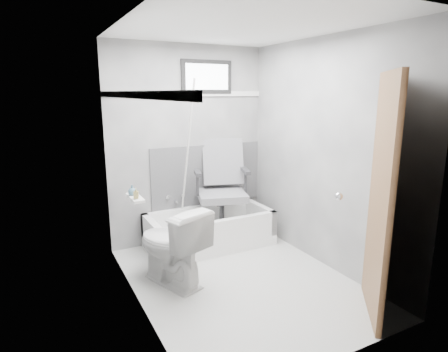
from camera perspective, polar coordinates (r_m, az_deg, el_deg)
floor at (r=3.89m, az=2.47°, el=-15.56°), size 2.60×2.60×0.00m
ceiling at (r=3.48m, az=2.88°, el=21.93°), size 2.60×2.60×0.00m
wall_back at (r=4.64m, az=-5.44°, el=4.69°), size 2.00×0.02×2.40m
wall_front at (r=2.48m, az=17.92°, el=-2.90°), size 2.00×0.02×2.40m
wall_left at (r=3.12m, az=-13.45°, el=0.48°), size 0.02×2.60×2.40m
wall_right at (r=4.08m, az=14.93°, el=3.21°), size 0.02×2.60×2.40m
bathtub at (r=4.60m, az=-2.18°, el=-8.09°), size 1.50×0.70×0.42m
office_chair at (r=4.54m, az=-0.34°, el=-1.89°), size 0.84×0.84×1.16m
toilet at (r=3.71m, az=-8.09°, el=-10.48°), size 0.69×0.89×0.77m
door at (r=3.30m, az=29.56°, el=-3.78°), size 0.78×0.78×2.00m
window at (r=4.69m, az=-2.66°, el=14.85°), size 0.66×0.04×0.40m
backerboard at (r=4.80m, az=-2.54°, el=0.15°), size 1.50×0.02×0.78m
trim_back at (r=4.59m, az=-5.54°, el=12.36°), size 2.00×0.02×0.06m
trim_left at (r=3.05m, az=-13.82°, el=11.95°), size 0.02×2.60×0.06m
pole at (r=4.40m, az=-5.70°, el=2.27°), size 0.02×0.57×1.88m
shelf at (r=3.50m, az=-13.38°, el=-3.25°), size 0.10×0.32×0.02m
soap_bottle_a at (r=3.41m, az=-13.26°, el=-2.54°), size 0.06×0.06×0.09m
soap_bottle_b at (r=3.54m, az=-13.82°, el=-2.10°), size 0.09×0.09×0.10m
faucet at (r=4.68m, az=-7.41°, el=-3.44°), size 0.26×0.10×0.16m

